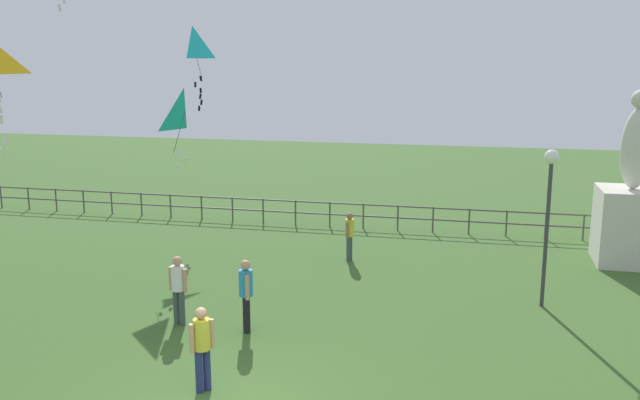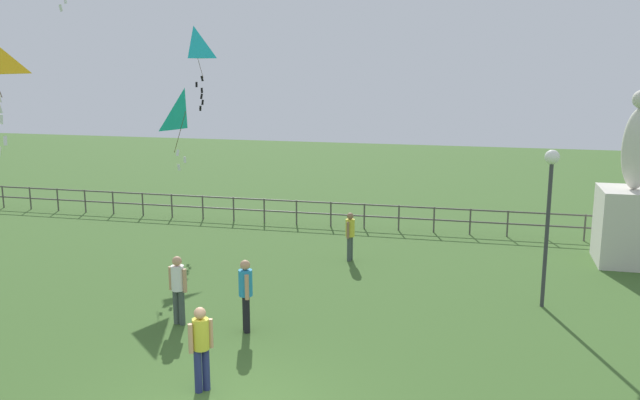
% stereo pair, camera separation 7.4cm
% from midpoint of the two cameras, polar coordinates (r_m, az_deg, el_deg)
% --- Properties ---
extents(statue_monument, '(1.90, 1.90, 5.32)m').
position_cam_midpoint_polar(statue_monument, '(22.71, 24.59, -0.92)').
color(statue_monument, beige).
rests_on(statue_monument, ground_plane).
extents(lamppost, '(0.36, 0.36, 4.03)m').
position_cam_midpoint_polar(lamppost, '(17.63, 18.65, 0.61)').
color(lamppost, '#38383D').
rests_on(lamppost, ground_plane).
extents(person_0, '(0.36, 0.41, 1.68)m').
position_cam_midpoint_polar(person_0, '(13.14, -10.07, -11.82)').
color(person_0, navy).
rests_on(person_0, ground_plane).
extents(person_1, '(0.28, 0.46, 1.53)m').
position_cam_midpoint_polar(person_1, '(21.11, 2.40, -2.80)').
color(person_1, '#3F4C47').
rests_on(person_1, ground_plane).
extents(person_2, '(0.32, 0.47, 1.72)m').
position_cam_midpoint_polar(person_2, '(15.73, -6.39, -7.61)').
color(person_2, black).
rests_on(person_2, ground_plane).
extents(person_3, '(0.50, 0.31, 1.67)m').
position_cam_midpoint_polar(person_3, '(16.40, -11.99, -7.07)').
color(person_3, '#3F4C47').
rests_on(person_3, ground_plane).
extents(kite_2, '(1.11, 1.11, 3.03)m').
position_cam_midpoint_polar(kite_2, '(26.25, -10.71, 12.46)').
color(kite_2, '#19B2B2').
extents(kite_4, '(0.93, 0.99, 2.44)m').
position_cam_midpoint_polar(kite_4, '(20.58, -11.43, 7.18)').
color(kite_4, '#19B2B2').
extents(waterfront_railing, '(36.04, 0.06, 0.95)m').
position_cam_midpoint_polar(waterfront_railing, '(25.29, 2.42, -0.97)').
color(waterfront_railing, '#4C4742').
rests_on(waterfront_railing, ground_plane).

